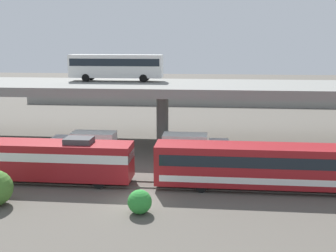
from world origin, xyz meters
name	(u,v)px	position (x,y,z in m)	size (l,w,h in m)	color
ground_plane	(134,202)	(0.00, 0.00, 0.00)	(260.00, 260.00, 0.00)	#565149
rail_strip_near	(141,187)	(0.00, 3.23, 0.06)	(110.00, 0.12, 0.12)	#59544C
rail_strip_far	(144,181)	(0.00, 4.77, 0.06)	(110.00, 0.12, 0.12)	#59544C
train_locomotive	(46,158)	(-8.70, 4.00, 2.19)	(15.09, 3.04, 4.18)	maroon
train_coach_lead	(290,166)	(12.69, 4.00, 2.17)	(22.91, 3.04, 3.86)	maroon
highway_overpass	(162,89)	(0.00, 20.00, 6.76)	(96.00, 12.99, 7.40)	gray
transit_bus_on_overpass	(116,65)	(-6.22, 22.14, 9.46)	(12.00, 2.68, 3.40)	silver
service_truck_west	(193,148)	(4.24, 11.24, 1.64)	(6.80, 2.46, 3.04)	#B7B7BC
service_truck_east	(86,145)	(-7.26, 11.24, 1.64)	(6.80, 2.46, 3.04)	#B7B7BC
pier_parking_lot	(181,98)	(0.00, 55.00, 0.72)	(61.84, 12.61, 1.44)	gray
parked_car_0	(262,92)	(16.75, 56.02, 2.21)	(4.04, 2.00, 1.50)	maroon
parked_car_1	(159,91)	(-4.81, 55.11, 2.21)	(4.69, 1.99, 1.50)	silver
parked_car_2	(94,89)	(-19.50, 57.44, 2.21)	(4.24, 1.85, 1.50)	#9E998C
parked_car_3	(107,91)	(-15.37, 53.24, 2.21)	(4.58, 1.98, 1.50)	#0C4C26
parked_car_4	(85,91)	(-20.02, 52.98, 2.21)	(4.12, 1.90, 1.50)	#515459
harbor_water	(187,89)	(0.00, 78.00, 0.00)	(140.00, 36.00, 0.01)	#2D5170
shrub_right	(140,202)	(0.80, -2.00, 0.90)	(1.80, 1.80, 1.80)	#2E8B35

